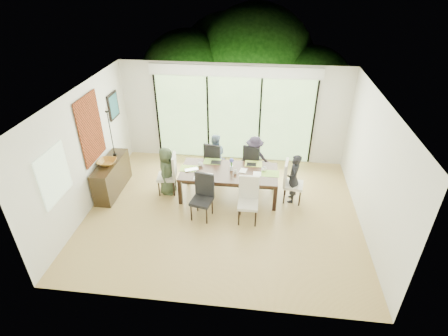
# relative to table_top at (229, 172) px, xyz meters

# --- Properties ---
(floor) EXTENTS (6.00, 5.00, 0.01)m
(floor) POSITION_rel_table_top_xyz_m (-0.07, -0.63, -0.68)
(floor) COLOR olive
(floor) RESTS_ON ground
(ceiling) EXTENTS (6.00, 5.00, 0.01)m
(ceiling) POSITION_rel_table_top_xyz_m (-0.07, -0.63, 2.03)
(ceiling) COLOR white
(ceiling) RESTS_ON wall_back
(wall_back) EXTENTS (6.00, 0.02, 2.70)m
(wall_back) POSITION_rel_table_top_xyz_m (-0.07, 1.88, 0.68)
(wall_back) COLOR silver
(wall_back) RESTS_ON floor
(wall_front) EXTENTS (6.00, 0.02, 2.70)m
(wall_front) POSITION_rel_table_top_xyz_m (-0.07, -3.14, 0.68)
(wall_front) COLOR silver
(wall_front) RESTS_ON floor
(wall_left) EXTENTS (0.02, 5.00, 2.70)m
(wall_left) POSITION_rel_table_top_xyz_m (-3.08, -0.63, 0.68)
(wall_left) COLOR white
(wall_left) RESTS_ON floor
(wall_right) EXTENTS (0.02, 5.00, 2.70)m
(wall_right) POSITION_rel_table_top_xyz_m (2.94, -0.63, 0.68)
(wall_right) COLOR white
(wall_right) RESTS_ON floor
(glass_doors) EXTENTS (4.20, 0.02, 2.30)m
(glass_doors) POSITION_rel_table_top_xyz_m (-0.07, 1.84, 0.53)
(glass_doors) COLOR #598C3F
(glass_doors) RESTS_ON wall_back
(blinds_header) EXTENTS (4.40, 0.06, 0.28)m
(blinds_header) POSITION_rel_table_top_xyz_m (-0.07, 1.83, 1.83)
(blinds_header) COLOR white
(blinds_header) RESTS_ON wall_back
(mullion_a) EXTENTS (0.05, 0.04, 2.30)m
(mullion_a) POSITION_rel_table_top_xyz_m (-2.17, 1.83, 0.53)
(mullion_a) COLOR black
(mullion_a) RESTS_ON wall_back
(mullion_b) EXTENTS (0.05, 0.04, 2.30)m
(mullion_b) POSITION_rel_table_top_xyz_m (-0.77, 1.83, 0.53)
(mullion_b) COLOR black
(mullion_b) RESTS_ON wall_back
(mullion_c) EXTENTS (0.05, 0.04, 2.30)m
(mullion_c) POSITION_rel_table_top_xyz_m (0.63, 1.83, 0.53)
(mullion_c) COLOR black
(mullion_c) RESTS_ON wall_back
(mullion_d) EXTENTS (0.05, 0.04, 2.30)m
(mullion_d) POSITION_rel_table_top_xyz_m (2.03, 1.83, 0.53)
(mullion_d) COLOR black
(mullion_d) RESTS_ON wall_back
(side_window) EXTENTS (0.02, 0.90, 1.00)m
(side_window) POSITION_rel_table_top_xyz_m (-3.04, -1.83, 0.83)
(side_window) COLOR #8CAD7F
(side_window) RESTS_ON wall_left
(deck) EXTENTS (6.00, 1.80, 0.10)m
(deck) POSITION_rel_table_top_xyz_m (-0.07, 2.77, -0.72)
(deck) COLOR brown
(deck) RESTS_ON ground
(rail_top) EXTENTS (6.00, 0.08, 0.06)m
(rail_top) POSITION_rel_table_top_xyz_m (-0.07, 3.57, -0.12)
(rail_top) COLOR brown
(rail_top) RESTS_ON deck
(foliage_left) EXTENTS (3.20, 3.20, 3.20)m
(foliage_left) POSITION_rel_table_top_xyz_m (-1.87, 4.57, 0.77)
(foliage_left) COLOR #14380F
(foliage_left) RESTS_ON ground
(foliage_mid) EXTENTS (4.00, 4.00, 4.00)m
(foliage_mid) POSITION_rel_table_top_xyz_m (0.33, 5.17, 1.13)
(foliage_mid) COLOR #14380F
(foliage_mid) RESTS_ON ground
(foliage_right) EXTENTS (2.80, 2.80, 2.80)m
(foliage_right) POSITION_rel_table_top_xyz_m (2.13, 4.37, 0.59)
(foliage_right) COLOR #14380F
(foliage_right) RESTS_ON ground
(foliage_far) EXTENTS (3.60, 3.60, 3.60)m
(foliage_far) POSITION_rel_table_top_xyz_m (-0.67, 5.87, 0.95)
(foliage_far) COLOR #14380F
(foliage_far) RESTS_ON ground
(table_top) EXTENTS (2.24, 1.02, 0.06)m
(table_top) POSITION_rel_table_top_xyz_m (0.00, 0.00, 0.00)
(table_top) COLOR black
(table_top) RESTS_ON floor
(table_apron) EXTENTS (2.05, 0.84, 0.09)m
(table_apron) POSITION_rel_table_top_xyz_m (0.00, 0.00, -0.08)
(table_apron) COLOR black
(table_apron) RESTS_ON floor
(table_leg_fl) EXTENTS (0.08, 0.08, 0.64)m
(table_leg_fl) POSITION_rel_table_top_xyz_m (-1.08, -0.43, -0.35)
(table_leg_fl) COLOR black
(table_leg_fl) RESTS_ON floor
(table_leg_fr) EXTENTS (0.08, 0.08, 0.64)m
(table_leg_fr) POSITION_rel_table_top_xyz_m (1.08, -0.43, -0.35)
(table_leg_fr) COLOR black
(table_leg_fr) RESTS_ON floor
(table_leg_bl) EXTENTS (0.08, 0.08, 0.64)m
(table_leg_bl) POSITION_rel_table_top_xyz_m (-1.08, 0.43, -0.35)
(table_leg_bl) COLOR black
(table_leg_bl) RESTS_ON floor
(table_leg_br) EXTENTS (0.08, 0.08, 0.64)m
(table_leg_br) POSITION_rel_table_top_xyz_m (1.08, 0.43, -0.35)
(table_leg_br) COLOR black
(table_leg_br) RESTS_ON floor
(chair_left_end) EXTENTS (0.48, 0.48, 1.02)m
(chair_left_end) POSITION_rel_table_top_xyz_m (-1.50, 0.00, -0.16)
(chair_left_end) COLOR silver
(chair_left_end) RESTS_ON floor
(chair_right_end) EXTENTS (0.48, 0.48, 1.02)m
(chair_right_end) POSITION_rel_table_top_xyz_m (1.50, 0.00, -0.16)
(chair_right_end) COLOR white
(chair_right_end) RESTS_ON floor
(chair_far_left) EXTENTS (0.51, 0.51, 1.02)m
(chair_far_left) POSITION_rel_table_top_xyz_m (-0.45, 0.85, -0.16)
(chair_far_left) COLOR black
(chair_far_left) RESTS_ON floor
(chair_far_right) EXTENTS (0.56, 0.56, 1.02)m
(chair_far_right) POSITION_rel_table_top_xyz_m (0.55, 0.85, -0.16)
(chair_far_right) COLOR black
(chair_far_right) RESTS_ON floor
(chair_near_left) EXTENTS (0.51, 0.51, 1.02)m
(chair_near_left) POSITION_rel_table_top_xyz_m (-0.50, -0.87, -0.16)
(chair_near_left) COLOR black
(chair_near_left) RESTS_ON floor
(chair_near_right) EXTENTS (0.43, 0.43, 1.02)m
(chair_near_right) POSITION_rel_table_top_xyz_m (0.50, -0.87, -0.16)
(chair_near_right) COLOR silver
(chair_near_right) RESTS_ON floor
(person_left_end) EXTENTS (0.44, 0.61, 1.20)m
(person_left_end) POSITION_rel_table_top_xyz_m (-1.48, 0.00, -0.07)
(person_left_end) COLOR #3B4930
(person_left_end) RESTS_ON floor
(person_right_end) EXTENTS (0.39, 0.59, 1.20)m
(person_right_end) POSITION_rel_table_top_xyz_m (1.48, 0.00, -0.07)
(person_right_end) COLOR black
(person_right_end) RESTS_ON floor
(person_far_left) EXTENTS (0.61, 0.44, 1.20)m
(person_far_left) POSITION_rel_table_top_xyz_m (-0.45, 0.83, -0.07)
(person_far_left) COLOR slate
(person_far_left) RESTS_ON floor
(person_far_right) EXTENTS (0.60, 0.41, 1.20)m
(person_far_right) POSITION_rel_table_top_xyz_m (0.55, 0.83, -0.07)
(person_far_right) COLOR #272030
(person_far_right) RESTS_ON floor
(placemat_left) EXTENTS (0.41, 0.30, 0.01)m
(placemat_left) POSITION_rel_table_top_xyz_m (-0.95, 0.00, 0.03)
(placemat_left) COLOR #8AAC3D
(placemat_left) RESTS_ON table_top
(placemat_right) EXTENTS (0.41, 0.30, 0.01)m
(placemat_right) POSITION_rel_table_top_xyz_m (0.95, 0.00, 0.03)
(placemat_right) COLOR #81B440
(placemat_right) RESTS_ON table_top
(placemat_far_l) EXTENTS (0.41, 0.30, 0.01)m
(placemat_far_l) POSITION_rel_table_top_xyz_m (-0.45, 0.40, 0.03)
(placemat_far_l) COLOR olive
(placemat_far_l) RESTS_ON table_top
(placemat_far_r) EXTENTS (0.41, 0.30, 0.01)m
(placemat_far_r) POSITION_rel_table_top_xyz_m (0.55, 0.40, 0.03)
(placemat_far_r) COLOR #A7B942
(placemat_far_r) RESTS_ON table_top
(placemat_paper) EXTENTS (0.41, 0.30, 0.01)m
(placemat_paper) POSITION_rel_table_top_xyz_m (-0.55, -0.30, 0.03)
(placemat_paper) COLOR white
(placemat_paper) RESTS_ON table_top
(tablet_far_l) EXTENTS (0.24, 0.17, 0.01)m
(tablet_far_l) POSITION_rel_table_top_xyz_m (-0.35, 0.35, 0.04)
(tablet_far_l) COLOR black
(tablet_far_l) RESTS_ON table_top
(tablet_far_r) EXTENTS (0.22, 0.16, 0.01)m
(tablet_far_r) POSITION_rel_table_top_xyz_m (0.50, 0.35, 0.04)
(tablet_far_r) COLOR black
(tablet_far_r) RESTS_ON table_top
(papers) EXTENTS (0.28, 0.20, 0.00)m
(papers) POSITION_rel_table_top_xyz_m (0.70, -0.05, 0.03)
(papers) COLOR white
(papers) RESTS_ON table_top
(platter_base) EXTENTS (0.24, 0.24, 0.02)m
(platter_base) POSITION_rel_table_top_xyz_m (-0.55, -0.30, 0.04)
(platter_base) COLOR white
(platter_base) RESTS_ON table_top
(platter_snacks) EXTENTS (0.19, 0.19, 0.01)m
(platter_snacks) POSITION_rel_table_top_xyz_m (-0.55, -0.30, 0.06)
(platter_snacks) COLOR #C06916
(platter_snacks) RESTS_ON table_top
(vase) EXTENTS (0.07, 0.07, 0.11)m
(vase) POSITION_rel_table_top_xyz_m (0.05, 0.05, 0.08)
(vase) COLOR silver
(vase) RESTS_ON table_top
(hyacinth_stems) EXTENTS (0.04, 0.04, 0.15)m
(hyacinth_stems) POSITION_rel_table_top_xyz_m (0.05, 0.05, 0.20)
(hyacinth_stems) COLOR #337226
(hyacinth_stems) RESTS_ON table_top
(hyacinth_blooms) EXTENTS (0.10, 0.10, 0.10)m
(hyacinth_blooms) POSITION_rel_table_top_xyz_m (0.05, 0.05, 0.29)
(hyacinth_blooms) COLOR #464BB0
(hyacinth_blooms) RESTS_ON table_top
(laptop) EXTENTS (0.36, 0.31, 0.02)m
(laptop) POSITION_rel_table_top_xyz_m (-0.85, -0.10, 0.04)
(laptop) COLOR silver
(laptop) RESTS_ON table_top
(cup_a) EXTENTS (0.15, 0.15, 0.09)m
(cup_a) POSITION_rel_table_top_xyz_m (-0.70, 0.15, 0.07)
(cup_a) COLOR white
(cup_a) RESTS_ON table_top
(cup_b) EXTENTS (0.11, 0.11, 0.09)m
(cup_b) POSITION_rel_table_top_xyz_m (0.15, -0.10, 0.07)
(cup_b) COLOR white
(cup_b) RESTS_ON table_top
(cup_c) EXTENTS (0.15, 0.15, 0.09)m
(cup_c) POSITION_rel_table_top_xyz_m (0.80, 0.10, 0.07)
(cup_c) COLOR white
(cup_c) RESTS_ON table_top
(book) EXTENTS (0.18, 0.23, 0.02)m
(book) POSITION_rel_table_top_xyz_m (0.25, 0.05, 0.04)
(book) COLOR white
(book) RESTS_ON table_top
(sideboard) EXTENTS (0.40, 1.42, 0.80)m
(sideboard) POSITION_rel_table_top_xyz_m (-2.83, -0.10, -0.27)
(sideboard) COLOR black
(sideboard) RESTS_ON floor
(bowl) EXTENTS (0.42, 0.42, 0.10)m
(bowl) POSITION_rel_table_top_xyz_m (-2.83, -0.20, 0.18)
(bowl) COLOR #996721
(bowl) RESTS_ON sideboard
(candlestick_base) EXTENTS (0.09, 0.09, 0.04)m
(candlestick_base) POSITION_rel_table_top_xyz_m (-2.83, 0.25, 0.15)
(candlestick_base) COLOR black
(candlestick_base) RESTS_ON sideboard
(candlestick_shaft) EXTENTS (0.02, 0.02, 1.11)m
(candlestick_shaft) POSITION_rel_table_top_xyz_m (-2.83, 0.25, 0.71)
(candlestick_shaft) COLOR black
(candlestick_shaft) RESTS_ON sideboard
(candlestick_pan) EXTENTS (0.09, 0.09, 0.03)m
(candlestick_pan) POSITION_rel_table_top_xyz_m (-2.83, 0.25, 1.26)
(candlestick_pan) COLOR black
(candlestick_pan) RESTS_ON sideboard
(candle) EXTENTS (0.03, 0.03, 0.09)m
(candle) POSITION_rel_table_top_xyz_m (-2.83, 0.25, 1.31)
(candle) COLOR silver
(candle) RESTS_ON sideboard
(tapestry) EXTENTS (0.02, 1.00, 1.50)m
(tapestry) POSITION_rel_table_top_xyz_m (-3.04, -0.23, 1.03)
(tapestry) COLOR #9C3816
(tapestry) RESTS_ON wall_left
(art_frame) EXTENTS (0.03, 0.55, 0.65)m
(art_frame) POSITION_rel_table_top_xyz_m (-3.04, 1.07, 1.08)
(art_frame) COLOR black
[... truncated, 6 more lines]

